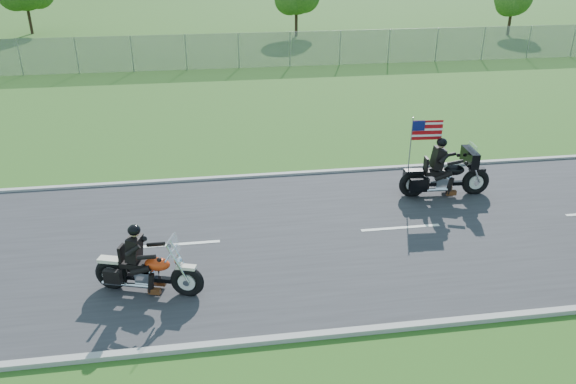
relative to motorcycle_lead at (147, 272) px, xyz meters
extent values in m
plane|color=#2C5119|center=(2.57, 1.97, -0.54)|extent=(420.00, 420.00, 0.00)
cube|color=#28282B|center=(2.57, 1.97, -0.52)|extent=(120.00, 8.00, 0.04)
cube|color=#9E9B93|center=(2.57, 6.02, -0.49)|extent=(120.00, 0.18, 0.12)
cube|color=#9E9B93|center=(2.57, -2.08, -0.49)|extent=(120.00, 0.18, 0.12)
cube|color=gray|center=(-2.43, 21.97, 0.46)|extent=(60.00, 0.03, 2.00)
cylinder|color=#382316|center=(8.57, 31.97, 0.72)|extent=(0.22, 0.22, 2.52)
cylinder|color=#382316|center=(-11.43, 35.97, 0.86)|extent=(0.22, 0.22, 2.80)
cylinder|color=#382316|center=(24.57, 29.97, 0.58)|extent=(0.22, 0.22, 2.24)
sphere|color=#1C4813|center=(25.13, 30.39, 1.94)|extent=(2.10, 2.10, 2.10)
sphere|color=#1C4813|center=(24.08, 29.62, 1.86)|extent=(1.96, 1.96, 1.96)
torus|color=black|center=(0.88, -0.28, -0.15)|extent=(0.79, 0.41, 0.77)
torus|color=black|center=(-0.80, 0.26, -0.15)|extent=(0.79, 0.41, 0.77)
ellipsoid|color=red|center=(0.26, -0.08, 0.23)|extent=(0.66, 0.49, 0.29)
cube|color=black|center=(-0.26, 0.08, 0.19)|extent=(0.64, 0.47, 0.12)
cube|color=black|center=(-0.21, 0.07, 0.59)|extent=(0.36, 0.47, 0.57)
sphere|color=black|center=(-0.16, 0.05, 1.04)|extent=(0.35, 0.35, 0.28)
cube|color=silver|center=(0.66, -0.21, 0.73)|extent=(0.18, 0.47, 0.42)
torus|color=black|center=(9.52, 3.75, -0.11)|extent=(0.86, 0.26, 0.85)
torus|color=black|center=(7.57, 3.87, -0.11)|extent=(0.86, 0.26, 0.85)
ellipsoid|color=black|center=(8.79, 3.79, 0.30)|extent=(0.67, 0.41, 0.32)
cube|color=black|center=(8.20, 3.83, 0.26)|extent=(0.65, 0.38, 0.14)
cube|color=black|center=(8.25, 3.83, 0.71)|extent=(0.30, 0.48, 0.63)
sphere|color=black|center=(8.31, 3.82, 1.20)|extent=(0.33, 0.33, 0.31)
cube|color=black|center=(9.23, 3.77, 0.71)|extent=(0.31, 0.93, 0.46)
cube|color=#B70C11|center=(7.92, 4.08, 1.51)|extent=(0.92, 0.08, 0.60)
camera|label=1|loc=(1.56, -10.83, 6.92)|focal=35.00mm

